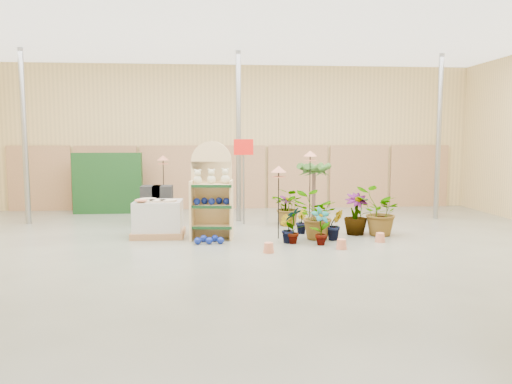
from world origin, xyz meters
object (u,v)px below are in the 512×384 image
bird_table_front (279,171)px  potted_plant_2 (315,216)px  pallet_stack (158,219)px  display_shelf (212,194)px

bird_table_front → potted_plant_2: (0.80, -0.14, -0.97)m
pallet_stack → potted_plant_2: (3.49, -0.60, 0.12)m
pallet_stack → potted_plant_2: 3.55m
display_shelf → potted_plant_2: 2.35m
pallet_stack → potted_plant_2: potted_plant_2 is taller
potted_plant_2 → display_shelf: bearing=171.6°
pallet_stack → potted_plant_2: bearing=-8.8°
bird_table_front → potted_plant_2: size_ratio=1.53×
display_shelf → potted_plant_2: bearing=-1.2°
bird_table_front → potted_plant_2: 1.27m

